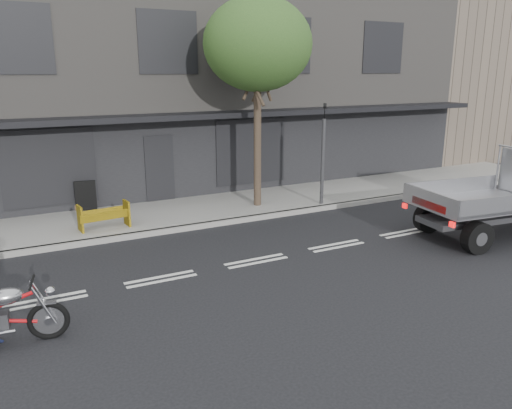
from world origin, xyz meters
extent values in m
plane|color=black|center=(0.00, 0.00, 0.00)|extent=(80.00, 80.00, 0.00)
cube|color=gray|center=(0.00, 4.70, 0.07)|extent=(32.00, 3.20, 0.15)
cube|color=gray|center=(0.00, 3.10, 0.07)|extent=(32.00, 0.20, 0.15)
cube|color=slate|center=(0.00, 11.30, 4.00)|extent=(26.00, 10.00, 8.00)
cube|color=brown|center=(20.00, 11.30, 5.00)|extent=(14.00, 10.00, 10.00)
cylinder|color=#382B21|center=(2.20, 4.20, 2.00)|extent=(0.24, 0.24, 4.00)
ellipsoid|color=#27471A|center=(2.20, 4.20, 5.30)|extent=(3.40, 3.40, 2.89)
cylinder|color=#2D2D30|center=(4.20, 3.35, 1.50)|extent=(0.12, 0.12, 3.00)
imported|color=black|center=(4.20, 3.35, 3.25)|extent=(0.08, 0.10, 0.50)
torus|color=black|center=(-4.86, -1.59, 0.34)|extent=(0.71, 0.22, 0.71)
ellipsoid|color=#B7B6BB|center=(-5.47, -1.49, 0.87)|extent=(0.62, 0.42, 0.29)
cylinder|color=black|center=(-5.05, -1.56, 1.08)|extent=(0.15, 0.63, 0.04)
cylinder|color=black|center=(5.24, -2.07, 0.42)|extent=(0.87, 0.40, 0.84)
cylinder|color=black|center=(5.46, -0.21, 0.42)|extent=(0.87, 0.40, 0.84)
cube|color=#2D2D30|center=(7.10, -1.34, 0.61)|extent=(5.16, 1.67, 0.15)
cube|color=#B1B0B6|center=(6.17, -1.23, 1.01)|extent=(3.53, 2.51, 0.11)
camera|label=1|loc=(-5.22, -10.17, 4.52)|focal=35.00mm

